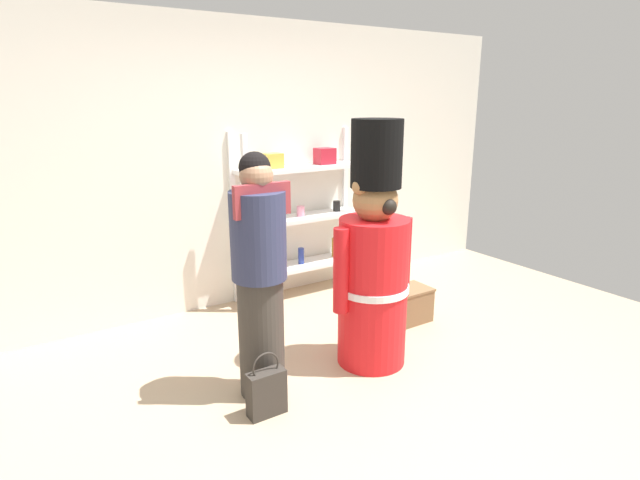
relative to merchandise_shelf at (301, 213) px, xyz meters
The scene contains 7 objects.
ground_plane 2.23m from the merchandise_shelf, 106.74° to the right, with size 6.40×6.40×0.00m, color tan.
back_wall 0.79m from the merchandise_shelf, 159.71° to the left, with size 6.40×0.12×2.60m, color silver.
merchandise_shelf is the anchor object (origin of this frame).
teddy_bear_guard 1.51m from the merchandise_shelf, 100.87° to the right, with size 0.68×0.52×1.78m.
person_shopper 1.84m from the merchandise_shelf, 129.09° to the right, with size 0.37×0.35×1.60m.
shopping_bag 2.20m from the merchandise_shelf, 126.95° to the right, with size 0.24×0.10×0.42m.
display_crate 1.36m from the merchandise_shelf, 69.20° to the right, with size 0.42×0.28×0.30m.
Camera 1 is at (-1.92, -2.24, 1.91)m, focal length 29.00 mm.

